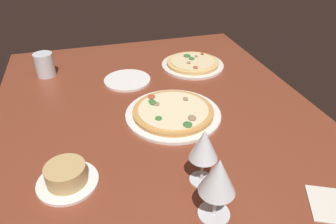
% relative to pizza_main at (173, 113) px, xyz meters
% --- Properties ---
extents(dining_table, '(1.50, 1.10, 0.04)m').
position_rel_pizza_main_xyz_m(dining_table, '(-0.04, 0.05, -0.03)').
color(dining_table, brown).
rests_on(dining_table, ground).
extents(pizza_main, '(0.32, 0.32, 0.03)m').
position_rel_pizza_main_xyz_m(pizza_main, '(0.00, 0.00, 0.00)').
color(pizza_main, white).
rests_on(pizza_main, dining_table).
extents(pizza_side, '(0.27, 0.27, 0.03)m').
position_rel_pizza_main_xyz_m(pizza_side, '(0.35, -0.19, -0.00)').
color(pizza_side, silver).
rests_on(pizza_side, dining_table).
extents(ramekin_on_saucer, '(0.16, 0.16, 0.06)m').
position_rel_pizza_main_xyz_m(ramekin_on_saucer, '(-0.23, 0.35, 0.01)').
color(ramekin_on_saucer, white).
rests_on(ramekin_on_saucer, dining_table).
extents(wine_glass_far, '(0.08, 0.08, 0.17)m').
position_rel_pizza_main_xyz_m(wine_glass_far, '(-0.42, 0.03, 0.10)').
color(wine_glass_far, silver).
rests_on(wine_glass_far, dining_table).
extents(wine_glass_near, '(0.07, 0.07, 0.16)m').
position_rel_pizza_main_xyz_m(wine_glass_near, '(-0.31, 0.02, 0.10)').
color(wine_glass_near, silver).
rests_on(wine_glass_near, dining_table).
extents(water_glass, '(0.08, 0.08, 0.10)m').
position_rel_pizza_main_xyz_m(water_glass, '(0.43, 0.42, 0.03)').
color(water_glass, silver).
rests_on(water_glass, dining_table).
extents(side_plate, '(0.19, 0.19, 0.01)m').
position_rel_pizza_main_xyz_m(side_plate, '(0.29, 0.11, -0.01)').
color(side_plate, white).
rests_on(side_plate, dining_table).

